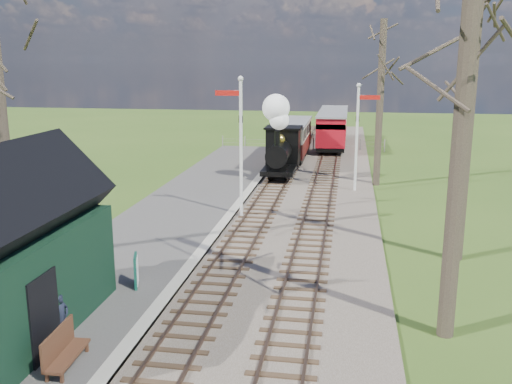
% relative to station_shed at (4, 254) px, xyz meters
% --- Properties ---
extents(distant_hills, '(114.40, 48.00, 22.02)m').
position_rel_station_shed_xyz_m(distant_hills, '(5.70, 60.38, -18.47)').
color(distant_hills, '#385B23').
rests_on(distant_hills, ground).
extents(ballast_bed, '(8.00, 60.00, 0.10)m').
position_rel_station_shed_xyz_m(ballast_bed, '(5.60, 18.00, -2.22)').
color(ballast_bed, brown).
rests_on(ballast_bed, ground).
extents(track_near, '(1.60, 60.00, 0.15)m').
position_rel_station_shed_xyz_m(track_near, '(4.30, 18.00, -2.17)').
color(track_near, brown).
rests_on(track_near, ground).
extents(track_far, '(1.60, 60.00, 0.15)m').
position_rel_station_shed_xyz_m(track_far, '(6.90, 18.00, -2.17)').
color(track_far, brown).
rests_on(track_far, ground).
extents(platform, '(5.00, 44.00, 0.20)m').
position_rel_station_shed_xyz_m(platform, '(0.80, 10.00, -2.17)').
color(platform, '#474442').
rests_on(platform, ground).
extents(coping_strip, '(0.40, 44.00, 0.21)m').
position_rel_station_shed_xyz_m(coping_strip, '(3.10, 10.00, -2.16)').
color(coping_strip, '#B2AD9E').
rests_on(coping_strip, ground).
extents(station_shed, '(3.25, 6.30, 4.78)m').
position_rel_station_shed_xyz_m(station_shed, '(0.00, 0.00, 0.00)').
color(station_shed, black).
rests_on(station_shed, platform).
extents(semaphore_near, '(1.22, 0.24, 6.22)m').
position_rel_station_shed_xyz_m(semaphore_near, '(3.53, 12.00, 1.35)').
color(semaphore_near, silver).
rests_on(semaphore_near, ground).
extents(semaphore_far, '(1.22, 0.24, 5.72)m').
position_rel_station_shed_xyz_m(semaphore_far, '(8.67, 18.00, 1.08)').
color(semaphore_far, silver).
rests_on(semaphore_far, ground).
extents(bare_trees, '(15.51, 22.39, 12.00)m').
position_rel_station_shed_xyz_m(bare_trees, '(5.63, 6.10, 2.94)').
color(bare_trees, '#382D23').
rests_on(bare_trees, ground).
extents(fence_line, '(12.60, 0.08, 1.00)m').
position_rel_station_shed_xyz_m(fence_line, '(4.60, 32.00, -1.72)').
color(fence_line, slate).
rests_on(fence_line, ground).
extents(locomotive, '(1.95, 4.55, 4.87)m').
position_rel_station_shed_xyz_m(locomotive, '(4.29, 20.68, -0.04)').
color(locomotive, black).
rests_on(locomotive, ground).
extents(coach, '(2.27, 7.79, 2.39)m').
position_rel_station_shed_xyz_m(coach, '(4.30, 26.75, -0.64)').
color(coach, black).
rests_on(coach, ground).
extents(red_carriage_a, '(2.23, 5.51, 2.34)m').
position_rel_station_shed_xyz_m(red_carriage_a, '(6.90, 31.35, -0.67)').
color(red_carriage_a, black).
rests_on(red_carriage_a, ground).
extents(red_carriage_b, '(2.23, 5.51, 2.34)m').
position_rel_station_shed_xyz_m(red_carriage_b, '(6.90, 36.85, -0.67)').
color(red_carriage_b, black).
rests_on(red_carriage_b, ground).
extents(sign_board, '(0.29, 0.67, 1.00)m').
position_rel_station_shed_xyz_m(sign_board, '(2.02, 3.34, -1.57)').
color(sign_board, '#104B3B').
rests_on(sign_board, platform).
extents(bench, '(0.53, 1.57, 0.89)m').
position_rel_station_shed_xyz_m(bench, '(2.05, -1.30, -1.65)').
color(bench, '#4D2C1B').
rests_on(bench, platform).
extents(person, '(0.39, 0.50, 1.21)m').
position_rel_station_shed_xyz_m(person, '(1.49, -0.21, -1.46)').
color(person, black).
rests_on(person, platform).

